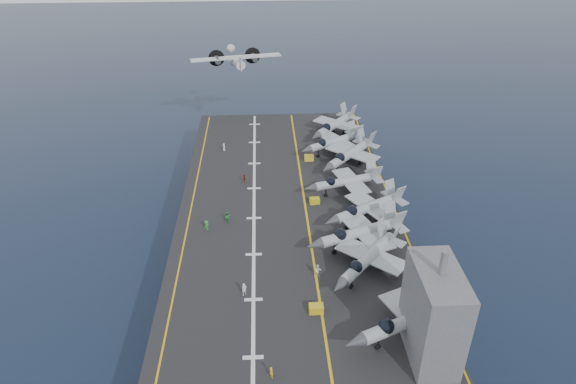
{
  "coord_description": "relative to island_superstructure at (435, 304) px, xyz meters",
  "views": [
    {
      "loc": [
        -4.09,
        -72.59,
        58.77
      ],
      "look_at": [
        0.0,
        4.0,
        13.0
      ],
      "focal_mm": 32.0,
      "sensor_mm": 36.0,
      "label": 1
    }
  ],
  "objects": [
    {
      "name": "tow_cart_a",
      "position": [
        -12.71,
        7.23,
        -6.93
      ],
      "size": [
        1.91,
        1.25,
        1.14
      ],
      "primitive_type": null,
      "color": "gold",
      "rests_on": "flight_deck"
    },
    {
      "name": "deck_edge_stbd",
      "position": [
        3.5,
        30.0,
        -7.48
      ],
      "size": [
        0.25,
        90.0,
        0.02
      ],
      "primitive_type": "cube",
      "color": "gold",
      "rests_on": "flight_deck"
    },
    {
      "name": "fighter_jet_1",
      "position": [
        -1.64,
        2.39,
        -4.64
      ],
      "size": [
        19.45,
        16.55,
        5.72
      ],
      "primitive_type": null,
      "color": "#949EA5",
      "rests_on": "flight_deck"
    },
    {
      "name": "fighter_jet_5",
      "position": [
        -4.09,
        37.53,
        -4.94
      ],
      "size": [
        16.97,
        13.66,
        5.13
      ],
      "primitive_type": null,
      "color": "#949CA4",
      "rests_on": "flight_deck"
    },
    {
      "name": "fighter_jet_4",
      "position": [
        -1.97,
        28.28,
        -4.78
      ],
      "size": [
        18.79,
        16.81,
        5.44
      ],
      "primitive_type": null,
      "color": "gray",
      "rests_on": "flight_deck"
    },
    {
      "name": "hull",
      "position": [
        -15.0,
        30.0,
        -12.9
      ],
      "size": [
        36.0,
        90.0,
        10.0
      ],
      "primitive_type": "cube",
      "color": "#56595E",
      "rests_on": "ground"
    },
    {
      "name": "ground",
      "position": [
        -15.0,
        30.0,
        -17.9
      ],
      "size": [
        500.0,
        500.0,
        0.0
      ],
      "primitive_type": "plane",
      "color": "#142135",
      "rests_on": "ground"
    },
    {
      "name": "crew_5",
      "position": [
        -27.43,
        56.18,
        -6.66
      ],
      "size": [
        0.99,
        1.18,
        1.68
      ],
      "primitive_type": "imported",
      "color": "silver",
      "rests_on": "flight_deck"
    },
    {
      "name": "landing_centerline",
      "position": [
        -21.0,
        30.0,
        -7.48
      ],
      "size": [
        0.5,
        90.0,
        0.02
      ],
      "primitive_type": "cube",
      "color": "silver",
      "rests_on": "flight_deck"
    },
    {
      "name": "crew_1",
      "position": [
        -22.22,
        11.08,
        -6.54
      ],
      "size": [
        1.38,
        1.25,
        1.92
      ],
      "primitive_type": "imported",
      "color": "silver",
      "rests_on": "flight_deck"
    },
    {
      "name": "fighter_jet_7",
      "position": [
        -4.15,
        54.29,
        -4.87
      ],
      "size": [
        18.2,
        16.47,
        5.26
      ],
      "primitive_type": null,
      "color": "#A0A9B1",
      "rests_on": "flight_deck"
    },
    {
      "name": "fighter_jet_8",
      "position": [
        -2.99,
        62.73,
        -4.7
      ],
      "size": [
        18.47,
        19.28,
        5.59
      ],
      "primitive_type": null,
      "color": "#939DA3",
      "rests_on": "flight_deck"
    },
    {
      "name": "flight_deck",
      "position": [
        -15.0,
        30.0,
        -7.7
      ],
      "size": [
        38.0,
        92.0,
        0.4
      ],
      "primitive_type": "cube",
      "color": "black",
      "rests_on": "hull"
    },
    {
      "name": "crew_6",
      "position": [
        -18.87,
        -2.96,
        -6.69
      ],
      "size": [
        1.06,
        1.17,
        1.63
      ],
      "primitive_type": "imported",
      "color": "yellow",
      "rests_on": "flight_deck"
    },
    {
      "name": "crew_2",
      "position": [
        -25.34,
        29.14,
        -6.53
      ],
      "size": [
        1.3,
        1.39,
        1.93
      ],
      "primitive_type": "imported",
      "color": "green",
      "rests_on": "flight_deck"
    },
    {
      "name": "transport_plane",
      "position": [
        -25.13,
        81.92,
        3.77
      ],
      "size": [
        24.59,
        19.08,
        5.22
      ],
      "primitive_type": null,
      "color": "silver"
    },
    {
      "name": "crew_3",
      "position": [
        -28.67,
        26.95,
        -6.61
      ],
      "size": [
        1.15,
        1.28,
        1.78
      ],
      "primitive_type": "imported",
      "color": "green",
      "rests_on": "flight_deck"
    },
    {
      "name": "fighter_jet_2",
      "position": [
        -4.47,
        14.97,
        -4.77
      ],
      "size": [
        18.22,
        18.76,
        5.46
      ],
      "primitive_type": null,
      "color": "#91989F",
      "rests_on": "flight_deck"
    },
    {
      "name": "crew_7",
      "position": [
        -11.76,
        14.38,
        -6.47
      ],
      "size": [
        1.39,
        1.08,
        2.06
      ],
      "primitive_type": "imported",
      "color": "white",
      "rests_on": "flight_deck"
    },
    {
      "name": "crew_4",
      "position": [
        -22.84,
        42.47,
        -6.65
      ],
      "size": [
        0.89,
        1.14,
        1.7
      ],
      "primitive_type": "imported",
      "color": "#A72112",
      "rests_on": "flight_deck"
    },
    {
      "name": "deck_edge_port",
      "position": [
        -32.0,
        30.0,
        -7.48
      ],
      "size": [
        0.25,
        90.0,
        0.02
      ],
      "primitive_type": "cube",
      "color": "gold",
      "rests_on": "flight_deck"
    },
    {
      "name": "fighter_jet_6",
      "position": [
        -1.88,
        48.0,
        -4.66
      ],
      "size": [
        19.05,
        19.44,
        5.68
      ],
      "primitive_type": null,
      "color": "gray",
      "rests_on": "flight_deck"
    },
    {
      "name": "tow_cart_c",
      "position": [
        -9.78,
        50.85,
        -6.93
      ],
      "size": [
        1.93,
        1.29,
        1.14
      ],
      "primitive_type": null,
      "color": "gold",
      "rests_on": "flight_deck"
    },
    {
      "name": "foul_line",
      "position": [
        -12.0,
        30.0,
        -7.48
      ],
      "size": [
        0.35,
        90.0,
        0.02
      ],
      "primitive_type": "cube",
      "color": "gold",
      "rests_on": "flight_deck"
    },
    {
      "name": "fighter_jet_3",
      "position": [
        -4.44,
        21.22,
        -4.65
      ],
      "size": [
        19.3,
        16.18,
        5.71
      ],
      "primitive_type": null,
      "color": "#9299A3",
      "rests_on": "flight_deck"
    },
    {
      "name": "tow_cart_b",
      "position": [
        -10.27,
        34.21,
        -6.97
      ],
      "size": [
        1.85,
        1.28,
        1.06
      ],
      "primitive_type": null,
      "color": "gold",
      "rests_on": "flight_deck"
    },
    {
      "name": "island_superstructure",
      "position": [
        0.0,
        0.0,
        0.0
      ],
      "size": [
        5.0,
        10.0,
        15.0
      ],
      "primitive_type": null,
      "color": "#56595E",
      "rests_on": "flight_deck"
    }
  ]
}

